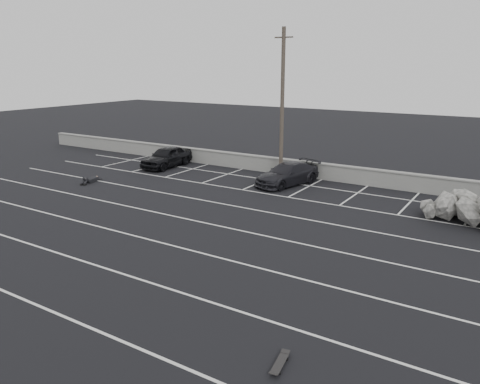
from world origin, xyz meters
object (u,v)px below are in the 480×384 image
Objects in this scene: car_left at (167,157)px; utility_pole at (282,104)px; skateboard at (280,363)px; car_right at (287,174)px; person at (93,178)px.

utility_pole reaches higher than car_left.
skateboard is at bearing -45.03° from car_left.
car_left reaches higher than car_right.
car_left reaches higher than skateboard.
person is at bearing -136.31° from car_right.
car_right reaches higher than skateboard.
person is at bearing -141.80° from utility_pole.
skateboard is at bearing -62.67° from utility_pole.
utility_pole is 3.89× the size of person.
utility_pole is at bearing 21.75° from person.
car_right is 4.59m from utility_pole.
utility_pole is at bearing 143.83° from car_right.
car_left is 23.96m from skateboard.
person is 21.44m from skateboard.
person is (-1.13, -5.80, -0.52)m from car_left.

